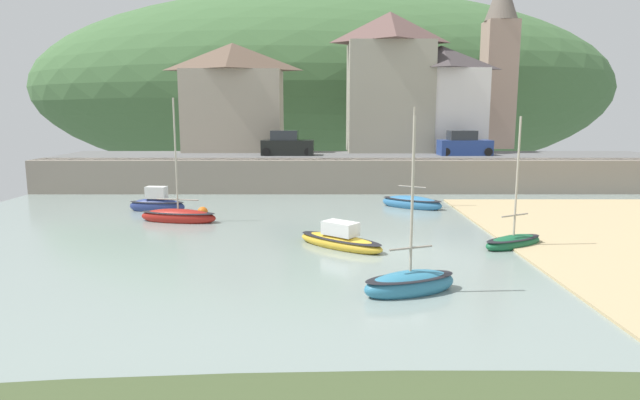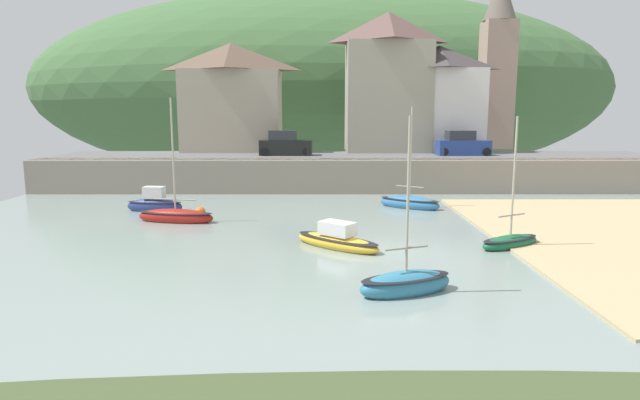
{
  "view_description": "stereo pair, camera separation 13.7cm",
  "coord_description": "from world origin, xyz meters",
  "px_view_note": "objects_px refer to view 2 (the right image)",
  "views": [
    {
      "loc": [
        -3.17,
        -21.8,
        5.81
      ],
      "look_at": [
        -3.07,
        5.73,
        1.26
      ],
      "focal_mm": 30.02,
      "sensor_mm": 36.0,
      "label": 1
    },
    {
      "loc": [
        -3.03,
        -21.8,
        5.81
      ],
      "look_at": [
        -3.07,
        5.73,
        1.26
      ],
      "focal_mm": 30.02,
      "sensor_mm": 36.0,
      "label": 2
    }
  ],
  "objects_px": {
    "waterfront_building_right": "(439,98)",
    "sailboat_white_hull": "(338,240)",
    "parked_car_by_wall": "(463,145)",
    "parked_car_near_slipway": "(286,145)",
    "mooring_buoy": "(201,212)",
    "sailboat_blue_trim": "(410,203)",
    "rowboat_small_beached": "(155,204)",
    "dinghy_open_wooden": "(511,241)",
    "waterfront_building_left": "(233,97)",
    "church_with_spire": "(498,59)",
    "sailboat_nearest_shore": "(177,216)",
    "sailboat_far_left": "(406,283)",
    "waterfront_building_centre": "(388,82)"
  },
  "relations": [
    {
      "from": "waterfront_building_right",
      "to": "sailboat_white_hull",
      "type": "xyz_separation_m",
      "value": [
        -9.46,
        -24.45,
        -6.65
      ]
    },
    {
      "from": "parked_car_by_wall",
      "to": "parked_car_near_slipway",
      "type": "bearing_deg",
      "value": 177.98
    },
    {
      "from": "mooring_buoy",
      "to": "parked_car_by_wall",
      "type": "bearing_deg",
      "value": 34.84
    },
    {
      "from": "mooring_buoy",
      "to": "sailboat_white_hull",
      "type": "bearing_deg",
      "value": -44.11
    },
    {
      "from": "sailboat_blue_trim",
      "to": "mooring_buoy",
      "type": "xyz_separation_m",
      "value": [
        -12.31,
        -2.36,
        -0.14
      ]
    },
    {
      "from": "mooring_buoy",
      "to": "rowboat_small_beached",
      "type": "bearing_deg",
      "value": 157.25
    },
    {
      "from": "parked_car_by_wall",
      "to": "mooring_buoy",
      "type": "bearing_deg",
      "value": -147.18
    },
    {
      "from": "waterfront_building_right",
      "to": "parked_car_by_wall",
      "type": "xyz_separation_m",
      "value": [
        1.09,
        -4.5,
        -3.76
      ]
    },
    {
      "from": "sailboat_white_hull",
      "to": "sailboat_blue_trim",
      "type": "distance_m",
      "value": 10.8
    },
    {
      "from": "dinghy_open_wooden",
      "to": "parked_car_near_slipway",
      "type": "relative_size",
      "value": 1.39
    },
    {
      "from": "dinghy_open_wooden",
      "to": "parked_car_by_wall",
      "type": "xyz_separation_m",
      "value": [
        3.03,
        19.92,
        2.94
      ]
    },
    {
      "from": "waterfront_building_right",
      "to": "dinghy_open_wooden",
      "type": "height_order",
      "value": "waterfront_building_right"
    },
    {
      "from": "waterfront_building_left",
      "to": "dinghy_open_wooden",
      "type": "xyz_separation_m",
      "value": [
        15.89,
        -24.42,
        -6.82
      ]
    },
    {
      "from": "dinghy_open_wooden",
      "to": "sailboat_white_hull",
      "type": "bearing_deg",
      "value": 150.95
    },
    {
      "from": "dinghy_open_wooden",
      "to": "church_with_spire",
      "type": "bearing_deg",
      "value": 44.59
    },
    {
      "from": "parked_car_near_slipway",
      "to": "parked_car_by_wall",
      "type": "distance_m",
      "value": 14.05
    },
    {
      "from": "parked_car_by_wall",
      "to": "sailboat_nearest_shore",
      "type": "bearing_deg",
      "value": -144.73
    },
    {
      "from": "sailboat_nearest_shore",
      "to": "mooring_buoy",
      "type": "xyz_separation_m",
      "value": [
        0.9,
        1.87,
        -0.13
      ]
    },
    {
      "from": "parked_car_near_slipway",
      "to": "sailboat_blue_trim",
      "type": "bearing_deg",
      "value": -49.13
    },
    {
      "from": "parked_car_near_slipway",
      "to": "mooring_buoy",
      "type": "distance_m",
      "value": 13.59
    },
    {
      "from": "waterfront_building_right",
      "to": "parked_car_near_slipway",
      "type": "relative_size",
      "value": 2.16
    },
    {
      "from": "sailboat_far_left",
      "to": "rowboat_small_beached",
      "type": "distance_m",
      "value": 19.18
    },
    {
      "from": "sailboat_blue_trim",
      "to": "waterfront_building_centre",
      "type": "bearing_deg",
      "value": 120.95
    },
    {
      "from": "waterfront_building_centre",
      "to": "mooring_buoy",
      "type": "bearing_deg",
      "value": -126.43
    },
    {
      "from": "sailboat_white_hull",
      "to": "parked_car_near_slipway",
      "type": "height_order",
      "value": "parked_car_near_slipway"
    },
    {
      "from": "dinghy_open_wooden",
      "to": "parked_car_near_slipway",
      "type": "xyz_separation_m",
      "value": [
        -11.02,
        19.92,
        2.94
      ]
    },
    {
      "from": "waterfront_building_left",
      "to": "parked_car_by_wall",
      "type": "bearing_deg",
      "value": -13.38
    },
    {
      "from": "waterfront_building_right",
      "to": "mooring_buoy",
      "type": "height_order",
      "value": "waterfront_building_right"
    },
    {
      "from": "sailboat_white_hull",
      "to": "rowboat_small_beached",
      "type": "bearing_deg",
      "value": -179.83
    },
    {
      "from": "waterfront_building_left",
      "to": "church_with_spire",
      "type": "xyz_separation_m",
      "value": [
        24.1,
        4.0,
        3.54
      ]
    },
    {
      "from": "sailboat_blue_trim",
      "to": "dinghy_open_wooden",
      "type": "bearing_deg",
      "value": -41.76
    },
    {
      "from": "sailboat_blue_trim",
      "to": "parked_car_by_wall",
      "type": "xyz_separation_m",
      "value": [
        5.81,
        10.25,
        2.89
      ]
    },
    {
      "from": "sailboat_far_left",
      "to": "dinghy_open_wooden",
      "type": "relative_size",
      "value": 1.02
    },
    {
      "from": "mooring_buoy",
      "to": "church_with_spire",
      "type": "bearing_deg",
      "value": 42.17
    },
    {
      "from": "waterfront_building_right",
      "to": "parked_car_by_wall",
      "type": "bearing_deg",
      "value": -76.38
    },
    {
      "from": "church_with_spire",
      "to": "sailboat_blue_trim",
      "type": "xyz_separation_m",
      "value": [
        -10.99,
        -18.75,
        -10.31
      ]
    },
    {
      "from": "sailboat_blue_trim",
      "to": "mooring_buoy",
      "type": "relative_size",
      "value": 10.62
    },
    {
      "from": "church_with_spire",
      "to": "sailboat_far_left",
      "type": "distance_m",
      "value": 38.39
    },
    {
      "from": "waterfront_building_left",
      "to": "sailboat_far_left",
      "type": "bearing_deg",
      "value": -71.08
    },
    {
      "from": "sailboat_nearest_shore",
      "to": "parked_car_by_wall",
      "type": "height_order",
      "value": "sailboat_nearest_shore"
    },
    {
      "from": "dinghy_open_wooden",
      "to": "rowboat_small_beached",
      "type": "bearing_deg",
      "value": 125.37
    },
    {
      "from": "waterfront_building_left",
      "to": "sailboat_white_hull",
      "type": "relative_size",
      "value": 2.24
    },
    {
      "from": "waterfront_building_right",
      "to": "parked_car_near_slipway",
      "type": "distance_m",
      "value": 14.23
    },
    {
      "from": "waterfront_building_centre",
      "to": "rowboat_small_beached",
      "type": "distance_m",
      "value": 23.63
    },
    {
      "from": "waterfront_building_centre",
      "to": "church_with_spire",
      "type": "relative_size",
      "value": 0.73
    },
    {
      "from": "sailboat_far_left",
      "to": "dinghy_open_wooden",
      "type": "height_order",
      "value": "sailboat_far_left"
    },
    {
      "from": "parked_car_by_wall",
      "to": "rowboat_small_beached",
      "type": "bearing_deg",
      "value": -153.69
    },
    {
      "from": "sailboat_nearest_shore",
      "to": "sailboat_white_hull",
      "type": "bearing_deg",
      "value": -22.16
    },
    {
      "from": "sailboat_blue_trim",
      "to": "sailboat_far_left",
      "type": "xyz_separation_m",
      "value": [
        -2.7,
        -15.6,
        0.0
      ]
    },
    {
      "from": "waterfront_building_right",
      "to": "church_with_spire",
      "type": "xyz_separation_m",
      "value": [
        6.27,
        4.0,
        3.66
      ]
    }
  ]
}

